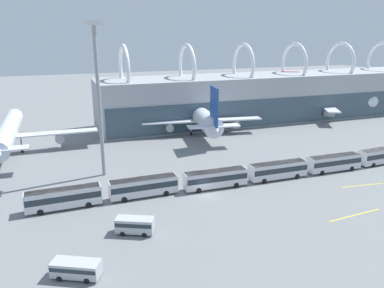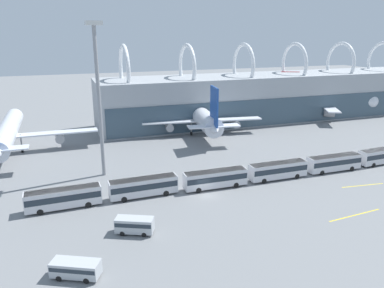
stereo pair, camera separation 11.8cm
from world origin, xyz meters
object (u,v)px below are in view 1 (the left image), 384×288
Objects in this scene: shuttle_bus_0 at (64,197)px; service_van_crossing at (76,268)px; airliner_at_gate_far at (202,117)px; airliner_at_gate_near at (7,133)px; shuttle_bus_2 at (215,178)px; airliner_parked_remote at (325,100)px; shuttle_bus_1 at (144,186)px; shuttle_bus_3 at (278,169)px; service_van_foreground at (135,224)px; shuttle_bus_5 at (383,155)px; floodlight_mast at (98,80)px; shuttle_bus_4 at (334,162)px.

shuttle_bus_0 reaches higher than service_van_crossing.
airliner_at_gate_near is at bearing 99.29° from airliner_at_gate_far.
service_van_crossing is at bearing -142.92° from shuttle_bus_2.
shuttle_bus_1 is at bearing -122.18° from airliner_parked_remote.
airliner_at_gate_near is 99.71m from airliner_parked_remote.
shuttle_bus_3 reaches higher than service_van_foreground.
shuttle_bus_5 reaches higher than service_van_crossing.
airliner_parked_remote reaches higher than airliner_at_gate_near.
shuttle_bus_1 is 1.97× the size of service_van_crossing.
airliner_parked_remote is 2.70× the size of shuttle_bus_5.
airliner_at_gate_far reaches higher than service_van_crossing.
floodlight_mast is at bearing 104.45° from service_van_crossing.
shuttle_bus_0 and shuttle_bus_1 have the same top height.
service_van_foreground is at bearing -155.91° from airliner_at_gate_near.
shuttle_bus_2 and shuttle_bus_4 have the same top height.
shuttle_bus_3 is 2.08× the size of service_van_foreground.
shuttle_bus_3 is (1.89, -37.00, -3.04)m from airliner_at_gate_far.
airliner_parked_remote is 57.58m from shuttle_bus_4.
shuttle_bus_4 is at bearing 0.58° from shuttle_bus_2.
shuttle_bus_3 is at bearing -124.74° from airliner_at_gate_near.
shuttle_bus_3 is 43.60m from service_van_crossing.
service_van_foreground is (9.40, -11.78, -0.59)m from shuttle_bus_0.
airliner_at_gate_far is at bearing 84.46° from service_van_foreground.
airliner_parked_remote is 108.53m from service_van_crossing.
service_van_crossing is (-65.96, -19.27, -0.74)m from shuttle_bus_5.
airliner_parked_remote is at bearing 63.54° from shuttle_bus_5.
shuttle_bus_1 is 1.00× the size of shuttle_bus_4.
shuttle_bus_1 reaches higher than service_van_foreground.
airliner_parked_remote is 87.04m from shuttle_bus_1.
shuttle_bus_3 is (40.11, -0.49, 0.00)m from shuttle_bus_0.
floodlight_mast reaches higher than service_van_crossing.
airliner_at_gate_far reaches higher than airliner_at_gate_near.
service_van_foreground is at bearing -159.93° from shuttle_bus_3.
shuttle_bus_2 is at bearing 179.86° from shuttle_bus_3.
floodlight_mast reaches higher than shuttle_bus_2.
airliner_parked_remote reaches higher than shuttle_bus_0.
airliner_parked_remote is 2.72× the size of shuttle_bus_4.
airliner_at_gate_near is at bearing 137.64° from shuttle_bus_2.
airliner_at_gate_far is 40.20m from shuttle_bus_4.
service_van_crossing is at bearing -123.26° from shuttle_bus_1.
floodlight_mast is (-79.44, -32.57, 14.00)m from airliner_parked_remote.
service_van_crossing is (-8.51, -7.73, -0.15)m from service_van_foreground.
airliner_at_gate_far reaches higher than shuttle_bus_1.
floodlight_mast is at bearing -138.39° from airliner_at_gate_near.
airliner_parked_remote is (49.24, 9.30, 0.22)m from airliner_at_gate_far.
airliner_at_gate_near reaches higher than service_van_crossing.
airliner_at_gate_near is at bearing 131.59° from floodlight_mast.
shuttle_bus_5 is at bearing -1.78° from shuttle_bus_0.
shuttle_bus_2 is 28.93m from floodlight_mast.
airliner_parked_remote is at bearing -84.02° from airliner_at_gate_near.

